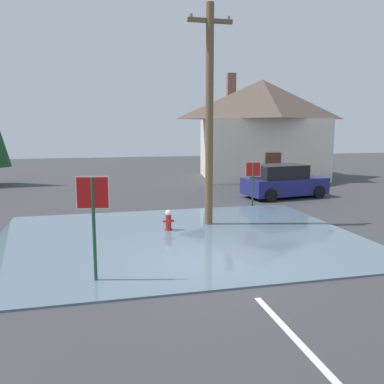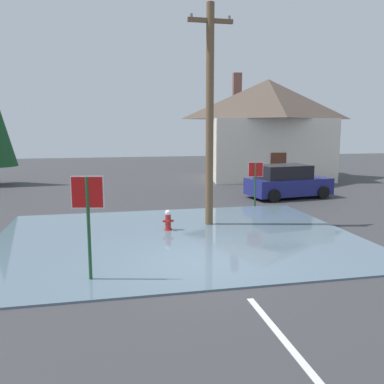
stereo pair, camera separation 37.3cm
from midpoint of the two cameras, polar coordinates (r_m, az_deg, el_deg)
ground_plane at (r=11.06m, az=2.37°, el=-10.19°), size 80.00×80.00×0.10m
flood_puddle at (r=13.38m, az=-1.11°, el=-6.42°), size 11.65×8.92×0.05m
lane_stop_bar at (r=9.82m, az=-0.79°, el=-12.40°), size 4.36×0.38×0.01m
lane_center_stripe at (r=7.71m, az=13.74°, el=-18.99°), size 0.18×3.18×0.01m
stop_sign_near at (r=9.60m, az=-13.32°, el=-2.00°), size 0.74×0.16×2.50m
fire_hydrant at (r=14.21m, az=-2.62°, el=-4.05°), size 0.38×0.33×0.76m
utility_pole at (r=14.72m, az=3.24°, el=10.94°), size 1.60×0.28×7.81m
stop_sign_far at (r=18.80m, az=9.47°, el=2.34°), size 0.66×0.18×2.03m
house at (r=29.50m, az=10.83°, el=8.86°), size 9.48×7.95×7.42m
parked_car at (r=21.50m, az=13.67°, el=1.35°), size 4.46×2.60×1.70m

